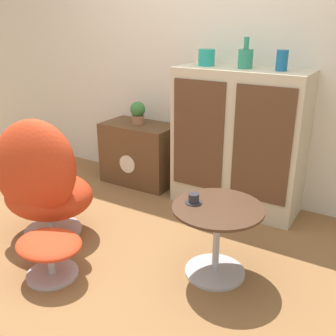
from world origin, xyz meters
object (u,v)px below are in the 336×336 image
object	(u,v)px
vase_inner_left	(246,58)
potted_plant	(138,112)
coffee_table	(217,232)
tv_console	(140,153)
egg_chair	(42,183)
vase_inner_right	(282,60)
sideboard	(238,141)
vase_leftmost	(207,57)
ottoman	(49,248)
teacup	(194,199)

from	to	relation	value
vase_inner_left	potted_plant	world-z (taller)	vase_inner_left
coffee_table	potted_plant	bearing A→B (deg)	142.38
tv_console	potted_plant	distance (m)	0.42
egg_chair	vase_inner_right	distance (m)	2.02
sideboard	potted_plant	xyz separation A→B (m)	(-1.05, 0.01, 0.12)
egg_chair	vase_inner_right	xyz separation A→B (m)	(1.34, 1.26, 0.84)
vase_inner_right	vase_leftmost	bearing A→B (deg)	180.00
vase_inner_left	potted_plant	distance (m)	1.21
ottoman	teacup	bearing A→B (deg)	36.21
sideboard	tv_console	world-z (taller)	sideboard
egg_chair	sideboard	bearing A→B (deg)	50.41
sideboard	coffee_table	xyz separation A→B (m)	(0.28, -1.02, -0.29)
tv_console	egg_chair	distance (m)	1.27
ottoman	vase_inner_left	size ratio (longest dim) A/B	1.88
tv_console	ottoman	distance (m)	1.66
sideboard	tv_console	xyz separation A→B (m)	(-1.04, 0.01, -0.30)
coffee_table	vase_inner_left	bearing A→B (deg)	104.67
coffee_table	ottoman	bearing A→B (deg)	-147.42
egg_chair	vase_inner_left	distance (m)	1.84
sideboard	coffee_table	distance (m)	1.09
tv_console	potted_plant	size ratio (longest dim) A/B	3.30
potted_plant	vase_inner_right	bearing A→B (deg)	-0.34
ottoman	sideboard	bearing A→B (deg)	68.55
vase_inner_left	vase_inner_right	distance (m)	0.29
vase_inner_right	teacup	bearing A→B (deg)	-99.70
potted_plant	ottoman	bearing A→B (deg)	-75.16
vase_leftmost	potted_plant	xyz separation A→B (m)	(-0.73, 0.01, -0.55)
vase_inner_left	vase_inner_right	size ratio (longest dim) A/B	1.55
egg_chair	vase_inner_left	bearing A→B (deg)	50.13
vase_inner_right	potted_plant	bearing A→B (deg)	179.66
ottoman	vase_inner_left	world-z (taller)	vase_inner_left
egg_chair	vase_inner_left	world-z (taller)	vase_inner_left
vase_inner_left	potted_plant	bearing A→B (deg)	179.57
vase_inner_right	potted_plant	size ratio (longest dim) A/B	0.70
tv_console	teacup	world-z (taller)	tv_console
coffee_table	teacup	xyz separation A→B (m)	(-0.16, -0.03, 0.20)
egg_chair	ottoman	distance (m)	0.59
coffee_table	potted_plant	world-z (taller)	potted_plant
sideboard	ottoman	distance (m)	1.76
tv_console	vase_inner_right	distance (m)	1.67
tv_console	egg_chair	xyz separation A→B (m)	(0.01, -1.26, 0.14)
vase_inner_right	potted_plant	xyz separation A→B (m)	(-1.36, 0.01, -0.56)
sideboard	vase_inner_right	distance (m)	0.75
coffee_table	vase_inner_left	world-z (taller)	vase_inner_left
vase_inner_left	teacup	size ratio (longest dim) A/B	2.19
sideboard	vase_inner_left	bearing A→B (deg)	15.92
tv_console	egg_chair	size ratio (longest dim) A/B	0.76
ottoman	teacup	size ratio (longest dim) A/B	4.12
vase_inner_left	coffee_table	bearing A→B (deg)	-75.33
tv_console	teacup	bearing A→B (deg)	-42.16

